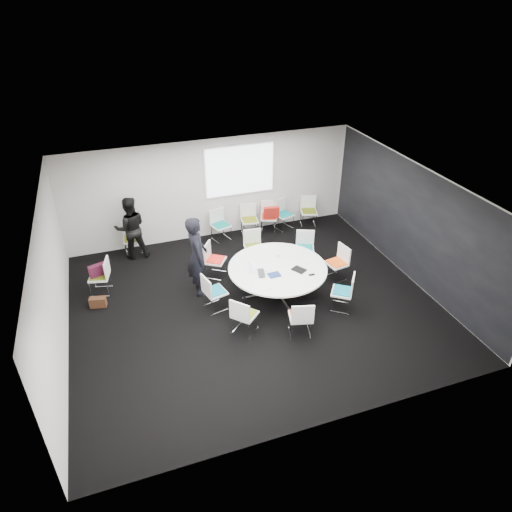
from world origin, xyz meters
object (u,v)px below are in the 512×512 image
object	(u,v)px
chair_ring_a	(336,269)
chair_person_back	(133,244)
chair_back_b	(250,225)
brown_bag	(98,302)
chair_back_d	(284,220)
chair_ring_c	(254,253)
laptop	(264,273)
cup	(278,255)
chair_ring_d	(215,266)
chair_back_a	(221,231)
chair_spare_left	(101,282)
chair_back_e	(308,217)
chair_back_c	(269,222)
maroon_bag	(98,270)
chair_ring_e	(215,298)
chair_ring_h	(342,298)
conference_table	(277,274)
person_main	(197,256)
chair_ring_b	(304,254)
chair_ring_f	(245,321)
person_back	(131,228)

from	to	relation	value
chair_ring_a	chair_person_back	xyz separation A→B (m)	(-4.56, 2.87, 0.00)
chair_back_b	brown_bag	bearing A→B (deg)	33.77
chair_ring_a	chair_person_back	world-z (taller)	same
chair_ring_a	chair_back_d	xyz separation A→B (m)	(-0.21, 2.87, 0.00)
chair_ring_c	chair_ring_a	bearing A→B (deg)	145.64
laptop	cup	distance (m)	0.79
chair_ring_d	chair_ring_a	bearing A→B (deg)	102.28
chair_back_a	chair_spare_left	xyz separation A→B (m)	(-3.32, -1.53, 0.00)
chair_back_e	chair_back_d	bearing A→B (deg)	12.69
chair_ring_a	cup	world-z (taller)	chair_ring_a
chair_back_c	laptop	size ratio (longest dim) A/B	2.46
chair_spare_left	chair_ring_d	bearing A→B (deg)	-80.66
chair_person_back	maroon_bag	distance (m)	1.85
chair_ring_e	chair_back_d	world-z (taller)	same
chair_ring_d	chair_back_a	xyz separation A→B (m)	(0.62, 1.72, 0.00)
chair_back_b	brown_bag	size ratio (longest dim) A/B	2.44
maroon_bag	chair_ring_e	bearing A→B (deg)	-31.79
chair_ring_e	brown_bag	distance (m)	2.65
chair_ring_e	brown_bag	xyz separation A→B (m)	(-2.48, 0.92, -0.16)
chair_ring_h	maroon_bag	bearing A→B (deg)	100.29
conference_table	chair_ring_a	size ratio (longest dim) A/B	2.56
conference_table	person_main	distance (m)	1.88
chair_ring_a	cup	bearing A→B (deg)	67.49
chair_ring_b	chair_back_a	bearing A→B (deg)	-25.62
chair_ring_f	chair_back_a	world-z (taller)	same
chair_ring_b	person_back	bearing A→B (deg)	-0.54
chair_ring_a	chair_back_b	size ratio (longest dim) A/B	1.00
chair_back_a	cup	bearing A→B (deg)	88.88
chair_ring_c	brown_bag	xyz separation A→B (m)	(-3.93, -0.62, -0.16)
chair_ring_b	chair_ring_a	bearing A→B (deg)	139.90
conference_table	chair_ring_c	size ratio (longest dim) A/B	2.56
chair_ring_a	chair_back_a	world-z (taller)	same
chair_ring_h	cup	xyz separation A→B (m)	(-0.99, 1.41, 0.50)
chair_back_a	chair_back_c	world-z (taller)	same
chair_ring_d	chair_back_d	size ratio (longest dim) A/B	1.00
chair_ring_e	chair_back_a	distance (m)	3.15
chair_back_a	brown_bag	xyz separation A→B (m)	(-3.45, -2.08, -0.16)
chair_back_d	brown_bag	xyz separation A→B (m)	(-5.37, -2.12, -0.16)
chair_ring_d	conference_table	bearing A→B (deg)	78.17
chair_back_e	laptop	bearing A→B (deg)	66.40
chair_ring_a	maroon_bag	size ratio (longest dim) A/B	2.20
chair_ring_b	chair_ring_c	xyz separation A→B (m)	(-1.21, 0.49, 0.00)
conference_table	chair_ring_f	xyz separation A→B (m)	(-1.14, -1.04, -0.27)
chair_back_c	chair_back_d	distance (m)	0.47
chair_ring_e	chair_ring_f	bearing A→B (deg)	7.52
chair_back_b	person_back	xyz separation A→B (m)	(-3.28, -0.17, 0.57)
chair_ring_f	chair_back_a	xyz separation A→B (m)	(0.59, 3.97, 0.00)
chair_ring_f	chair_ring_a	bearing A→B (deg)	70.03
chair_ring_a	person_back	size ratio (longest dim) A/B	0.52
person_back	brown_bag	distance (m)	2.32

